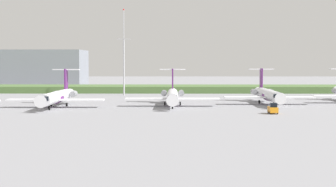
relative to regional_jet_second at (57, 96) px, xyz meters
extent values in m
plane|color=gray|center=(26.44, 24.06, -2.54)|extent=(500.00, 500.00, 0.00)
cube|color=#4C6B38|center=(26.44, 63.47, -1.38)|extent=(320.00, 20.00, 2.31)
cylinder|color=white|center=(0.00, -0.59, -0.09)|extent=(2.70, 24.00, 2.70)
cone|color=white|center=(0.00, -14.09, -0.09)|extent=(2.70, 3.00, 2.70)
cone|color=white|center=(0.00, 13.41, -0.09)|extent=(2.30, 4.00, 2.29)
cube|color=black|center=(0.00, -12.19, 0.39)|extent=(2.02, 1.80, 0.90)
cylinder|color=#591E66|center=(0.00, -0.59, -0.24)|extent=(2.76, 3.60, 2.76)
cube|color=white|center=(-5.91, -1.59, -0.69)|extent=(11.00, 3.20, 0.36)
cube|color=white|center=(5.90, -1.59, -0.69)|extent=(11.00, 3.20, 0.36)
cube|color=#591E66|center=(0.00, 10.41, 3.86)|extent=(0.36, 3.20, 5.20)
cube|color=white|center=(0.00, 10.71, 6.26)|extent=(6.80, 1.80, 0.24)
cylinder|color=gray|center=(-2.25, 8.61, 0.11)|extent=(1.50, 3.40, 1.50)
cylinder|color=gray|center=(2.25, 8.61, 0.11)|extent=(1.50, 3.40, 1.50)
cylinder|color=gray|center=(0.00, -8.03, -1.54)|extent=(0.20, 0.20, 0.65)
cylinder|color=black|center=(0.00, -8.03, -2.09)|extent=(0.30, 0.90, 0.90)
cylinder|color=black|center=(-1.90, 1.81, -2.09)|extent=(0.35, 0.90, 0.90)
cylinder|color=black|center=(1.90, 1.81, -2.09)|extent=(0.35, 0.90, 0.90)
cylinder|color=white|center=(27.57, 2.94, -0.09)|extent=(2.70, 24.00, 2.70)
cone|color=white|center=(27.57, -10.56, -0.09)|extent=(2.70, 3.00, 2.70)
cone|color=white|center=(27.57, 16.94, -0.09)|extent=(2.29, 4.00, 2.29)
cube|color=black|center=(27.57, -8.66, 0.39)|extent=(2.03, 1.80, 0.90)
cylinder|color=#591E66|center=(27.57, 2.94, -0.24)|extent=(2.76, 3.60, 2.76)
cube|color=white|center=(21.66, 1.94, -0.69)|extent=(11.00, 3.20, 0.36)
cube|color=white|center=(33.47, 1.94, -0.69)|extent=(11.00, 3.20, 0.36)
cube|color=#591E66|center=(27.57, 13.94, 3.86)|extent=(0.36, 3.20, 5.20)
cube|color=white|center=(27.57, 14.24, 6.26)|extent=(6.80, 1.80, 0.24)
cylinder|color=gray|center=(25.32, 12.14, 0.11)|extent=(1.50, 3.40, 1.50)
cylinder|color=gray|center=(29.82, 12.14, 0.11)|extent=(1.50, 3.40, 1.50)
cylinder|color=gray|center=(27.57, -4.50, -1.54)|extent=(0.20, 0.20, 0.65)
cylinder|color=black|center=(27.57, -4.50, -2.09)|extent=(0.30, 0.90, 0.90)
cylinder|color=black|center=(25.67, 5.34, -2.09)|extent=(0.35, 0.90, 0.90)
cylinder|color=black|center=(29.47, 5.34, -2.09)|extent=(0.35, 0.90, 0.90)
cylinder|color=white|center=(51.96, 8.68, -0.09)|extent=(2.70, 24.00, 2.70)
cone|color=white|center=(51.96, -4.82, -0.09)|extent=(2.70, 3.00, 2.70)
cone|color=white|center=(51.96, 22.68, -0.09)|extent=(2.30, 4.00, 2.29)
cube|color=black|center=(51.96, -2.92, 0.39)|extent=(2.02, 1.80, 0.90)
cylinder|color=#591E66|center=(51.96, 8.68, -0.24)|extent=(2.76, 3.60, 2.76)
cube|color=white|center=(46.06, 7.68, -0.69)|extent=(11.00, 3.20, 0.36)
cube|color=white|center=(57.87, 7.68, -0.69)|extent=(11.00, 3.20, 0.36)
cube|color=#591E66|center=(51.96, 19.68, 3.86)|extent=(0.36, 3.20, 5.20)
cube|color=white|center=(51.96, 19.98, 6.26)|extent=(6.80, 1.80, 0.24)
cylinder|color=gray|center=(49.71, 17.88, 0.11)|extent=(1.50, 3.40, 1.50)
cylinder|color=gray|center=(54.21, 17.88, 0.11)|extent=(1.50, 3.40, 1.50)
cylinder|color=gray|center=(51.96, 1.24, -1.54)|extent=(0.20, 0.20, 0.65)
cylinder|color=black|center=(51.96, 1.24, -2.09)|extent=(0.30, 0.90, 0.90)
cylinder|color=black|center=(50.06, 11.08, -2.09)|extent=(0.35, 0.90, 0.90)
cylinder|color=black|center=(53.86, 11.08, -2.09)|extent=(0.35, 0.90, 0.90)
cube|color=white|center=(69.91, 12.67, -0.69)|extent=(11.00, 3.20, 0.36)
cylinder|color=gray|center=(73.56, 22.87, 0.11)|extent=(1.50, 3.40, 1.50)
cylinder|color=#B2B2B7|center=(11.71, 44.77, 6.36)|extent=(0.50, 0.50, 17.80)
cylinder|color=#B2B2B7|center=(11.71, 44.77, 20.06)|extent=(0.28, 0.28, 9.58)
cube|color=#B2B2B7|center=(11.71, 44.77, 15.66)|extent=(4.40, 0.20, 0.20)
sphere|color=red|center=(11.71, 44.77, 25.10)|extent=(0.50, 0.50, 0.50)
cube|color=gray|center=(-37.98, 99.69, 5.44)|extent=(54.52, 23.44, 15.96)
cube|color=orange|center=(48.40, -15.85, -1.69)|extent=(1.70, 3.20, 1.10)
cube|color=black|center=(48.40, -16.41, -0.69)|extent=(1.36, 1.10, 0.90)
cylinder|color=black|center=(47.65, -16.81, -2.24)|extent=(0.22, 0.60, 0.60)
cylinder|color=black|center=(49.15, -16.81, -2.24)|extent=(0.22, 0.60, 0.60)
cylinder|color=black|center=(47.65, -14.89, -2.24)|extent=(0.22, 0.60, 0.60)
cylinder|color=black|center=(49.15, -14.89, -2.24)|extent=(0.22, 0.60, 0.60)
camera|label=1|loc=(27.74, -122.57, 8.06)|focal=55.21mm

